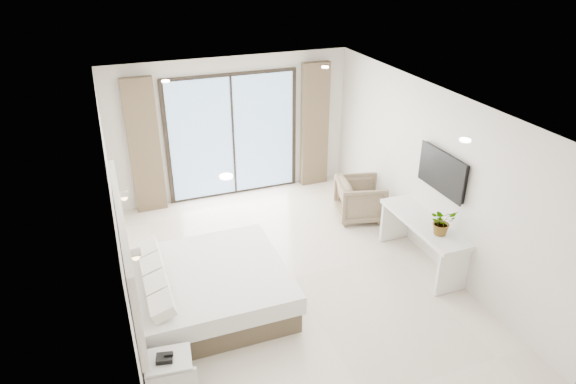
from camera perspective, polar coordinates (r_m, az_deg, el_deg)
name	(u,v)px	position (r m, az deg, el deg)	size (l,w,h in m)	color
ground	(290,278)	(7.83, 0.20, -9.54)	(6.20, 6.20, 0.00)	beige
room_shell	(260,166)	(7.58, -3.12, 2.92)	(4.62, 6.22, 2.72)	silver
bed	(208,288)	(7.21, -8.87, -10.53)	(2.06, 1.96, 0.71)	brown
nightstand	(170,374)	(6.22, -12.97, -19.12)	(0.55, 0.47, 0.46)	silver
phone	(164,358)	(6.03, -13.56, -17.52)	(0.18, 0.14, 0.06)	black
console_desk	(423,232)	(8.11, 14.76, -4.34)	(0.54, 1.72, 0.77)	silver
plant	(442,224)	(7.66, 16.71, -3.45)	(0.36, 0.40, 0.31)	#33662D
armchair	(360,197)	(9.30, 8.04, -0.59)	(0.79, 0.74, 0.82)	#8A755A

